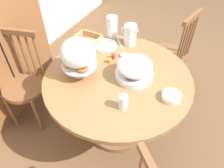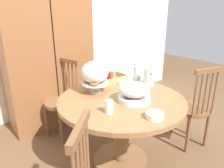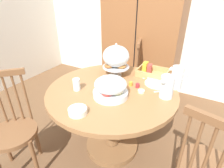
# 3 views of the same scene
# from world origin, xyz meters

# --- Properties ---
(ground_plane) EXTENTS (10.00, 10.00, 0.00)m
(ground_plane) POSITION_xyz_m (0.00, 0.00, 0.00)
(ground_plane) COLOR brown
(wall_back) EXTENTS (4.80, 0.06, 2.60)m
(wall_back) POSITION_xyz_m (0.00, 1.83, 1.30)
(wall_back) COLOR silver
(wall_back) RESTS_ON ground_plane
(wooden_armoire) EXTENTS (1.18, 0.60, 1.96)m
(wooden_armoire) POSITION_xyz_m (-0.35, 1.50, 0.98)
(wooden_armoire) COLOR brown
(wooden_armoire) RESTS_ON ground_plane
(dining_table) EXTENTS (1.20, 1.20, 0.74)m
(dining_table) POSITION_xyz_m (-0.14, 0.19, 0.53)
(dining_table) COLOR olive
(dining_table) RESTS_ON ground_plane
(windsor_chair_by_cabinet) EXTENTS (0.42, 0.41, 0.97)m
(windsor_chair_by_cabinet) POSITION_xyz_m (0.73, -0.03, 0.45)
(windsor_chair_by_cabinet) COLOR brown
(windsor_chair_by_cabinet) RESTS_ON ground_plane
(windsor_chair_facing_door) EXTENTS (0.42, 0.42, 0.97)m
(windsor_chair_facing_door) POSITION_xyz_m (-0.37, 1.06, 0.45)
(windsor_chair_facing_door) COLOR brown
(windsor_chair_facing_door) RESTS_ON ground_plane
(pastry_stand_with_dome) EXTENTS (0.28, 0.28, 0.34)m
(pastry_stand_with_dome) POSITION_xyz_m (-0.25, 0.48, 0.94)
(pastry_stand_with_dome) COLOR silver
(pastry_stand_with_dome) RESTS_ON dining_table
(fruit_platter_covered) EXTENTS (0.30, 0.30, 0.18)m
(fruit_platter_covered) POSITION_xyz_m (-0.08, 0.08, 0.83)
(fruit_platter_covered) COLOR silver
(fruit_platter_covered) RESTS_ON dining_table
(orange_juice_pitcher) EXTENTS (0.11, 0.19, 0.19)m
(orange_juice_pitcher) POSITION_xyz_m (0.33, 0.30, 0.83)
(orange_juice_pitcher) COLOR silver
(orange_juice_pitcher) RESTS_ON dining_table
(milk_pitcher) EXTENTS (0.19, 0.11, 0.21)m
(milk_pitcher) POSITION_xyz_m (0.37, 0.51, 0.84)
(milk_pitcher) COLOR silver
(milk_pitcher) RESTS_ON dining_table
(cereal_basket) EXTENTS (0.32, 0.24, 0.12)m
(cereal_basket) POSITION_xyz_m (0.08, 0.66, 0.77)
(cereal_basket) COLOR tan
(cereal_basket) RESTS_ON dining_table
(china_plate_large) EXTENTS (0.22, 0.22, 0.01)m
(china_plate_large) POSITION_xyz_m (0.19, 0.49, 0.75)
(china_plate_large) COLOR white
(china_plate_large) RESTS_ON dining_table
(china_plate_small) EXTENTS (0.15, 0.15, 0.01)m
(china_plate_small) POSITION_xyz_m (0.15, 0.57, 0.76)
(china_plate_small) COLOR white
(china_plate_small) RESTS_ON china_plate_large
(cereal_bowl) EXTENTS (0.14, 0.14, 0.04)m
(cereal_bowl) POSITION_xyz_m (-0.17, -0.25, 0.76)
(cereal_bowl) COLOR white
(cereal_bowl) RESTS_ON dining_table
(drinking_glass) EXTENTS (0.06, 0.06, 0.11)m
(drinking_glass) POSITION_xyz_m (-0.41, 0.02, 0.80)
(drinking_glass) COLOR silver
(drinking_glass) RESTS_ON dining_table
(butter_dish) EXTENTS (0.06, 0.06, 0.02)m
(butter_dish) POSITION_xyz_m (0.12, 0.27, 0.75)
(butter_dish) COLOR beige
(butter_dish) RESTS_ON dining_table
(jam_jar_strawberry) EXTENTS (0.04, 0.04, 0.04)m
(jam_jar_strawberry) POSITION_xyz_m (0.06, 0.33, 0.76)
(jam_jar_strawberry) COLOR #B7282D
(jam_jar_strawberry) RESTS_ON dining_table
(jam_jar_apricot) EXTENTS (0.04, 0.04, 0.04)m
(jam_jar_apricot) POSITION_xyz_m (-0.01, 0.33, 0.76)
(jam_jar_apricot) COLOR orange
(jam_jar_apricot) RESTS_ON dining_table
(table_knife) EXTENTS (0.14, 0.12, 0.01)m
(table_knife) POSITION_xyz_m (0.10, 0.59, 0.74)
(table_knife) COLOR silver
(table_knife) RESTS_ON dining_table
(dinner_fork) EXTENTS (0.14, 0.12, 0.01)m
(dinner_fork) POSITION_xyz_m (0.08, 0.61, 0.74)
(dinner_fork) COLOR silver
(dinner_fork) RESTS_ON dining_table
(soup_spoon) EXTENTS (0.14, 0.12, 0.01)m
(soup_spoon) POSITION_xyz_m (0.28, 0.38, 0.74)
(soup_spoon) COLOR silver
(soup_spoon) RESTS_ON dining_table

